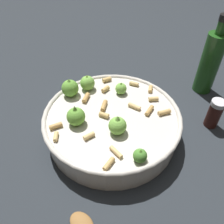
% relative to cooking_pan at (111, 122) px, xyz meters
% --- Properties ---
extents(ground_plane, '(2.40, 2.40, 0.00)m').
position_rel_cooking_pan_xyz_m(ground_plane, '(-0.00, -0.00, -0.04)').
color(ground_plane, '#23282D').
extents(cooking_pan, '(0.33, 0.33, 0.12)m').
position_rel_cooking_pan_xyz_m(cooking_pan, '(0.00, 0.00, 0.00)').
color(cooking_pan, beige).
rests_on(cooking_pan, ground).
extents(pepper_shaker, '(0.04, 0.04, 0.08)m').
position_rel_cooking_pan_xyz_m(pepper_shaker, '(-0.05, -0.26, 0.00)').
color(pepper_shaker, '#33140F').
rests_on(pepper_shaker, ground).
extents(olive_oil_bottle, '(0.06, 0.06, 0.23)m').
position_rel_cooking_pan_xyz_m(olive_oil_bottle, '(0.09, -0.33, 0.06)').
color(olive_oil_bottle, '#1E4C19').
rests_on(olive_oil_bottle, ground).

